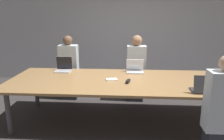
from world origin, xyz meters
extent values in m
plane|color=#383333|center=(0.00, 0.00, 0.00)|extent=(24.00, 24.00, 0.00)
cube|color=#ADADB2|center=(0.00, 2.52, 1.40)|extent=(12.00, 0.06, 2.80)
cube|color=#9E7547|center=(0.00, 0.00, 0.75)|extent=(4.08, 1.47, 0.04)
cylinder|color=#4C4C51|center=(-1.86, -0.55, 0.37)|extent=(0.08, 0.08, 0.73)
cylinder|color=#4C4C51|center=(-1.86, 0.55, 0.37)|extent=(0.08, 0.08, 0.73)
cylinder|color=#4C4C51|center=(1.86, 0.55, 0.37)|extent=(0.08, 0.08, 0.73)
cube|color=#B7B7BC|center=(0.17, 0.50, 0.78)|extent=(0.33, 0.23, 0.02)
cube|color=#B7B7BC|center=(0.17, 0.59, 0.91)|extent=(0.34, 0.08, 0.23)
cube|color=silver|center=(0.17, 0.58, 0.91)|extent=(0.33, 0.08, 0.23)
cube|color=#2D2D38|center=(0.21, 1.00, 0.23)|extent=(0.32, 0.24, 0.45)
cube|color=silver|center=(0.21, 1.00, 0.84)|extent=(0.40, 0.24, 0.77)
sphere|color=#9E7051|center=(0.21, 1.00, 1.34)|extent=(0.22, 0.22, 0.22)
cube|color=#B7B7BC|center=(-1.25, 0.48, 0.78)|extent=(0.31, 0.26, 0.02)
cube|color=#B7B7BC|center=(-1.25, 0.61, 0.92)|extent=(0.32, 0.04, 0.26)
cube|color=black|center=(-1.25, 0.60, 0.92)|extent=(0.31, 0.04, 0.26)
cube|color=#2D2D38|center=(-1.27, 1.00, 0.23)|extent=(0.32, 0.24, 0.45)
cube|color=silver|center=(-1.27, 1.00, 0.84)|extent=(0.40, 0.24, 0.77)
sphere|color=brown|center=(-1.27, 1.00, 1.33)|extent=(0.21, 0.21, 0.21)
cube|color=#333338|center=(1.13, -0.49, 0.78)|extent=(0.35, 0.25, 0.02)
cube|color=#333338|center=(1.13, -0.59, 0.92)|extent=(0.35, 0.07, 0.25)
cube|color=black|center=(1.13, -0.58, 0.92)|extent=(0.35, 0.07, 0.24)
cube|color=silver|center=(1.19, -1.01, 0.84)|extent=(0.40, 0.24, 0.77)
cylinder|color=#232328|center=(1.40, -0.46, 0.82)|extent=(0.08, 0.08, 0.10)
cylinder|color=black|center=(1.44, -0.39, 0.86)|extent=(0.07, 0.07, 0.17)
cylinder|color=black|center=(1.44, -0.39, 0.96)|extent=(0.03, 0.03, 0.04)
cube|color=black|center=(0.03, -0.15, 0.80)|extent=(0.08, 0.16, 0.05)
cube|color=silver|center=(-0.26, -0.01, 0.78)|extent=(0.22, 0.17, 0.02)
camera|label=1|loc=(-0.01, -3.61, 1.90)|focal=35.00mm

